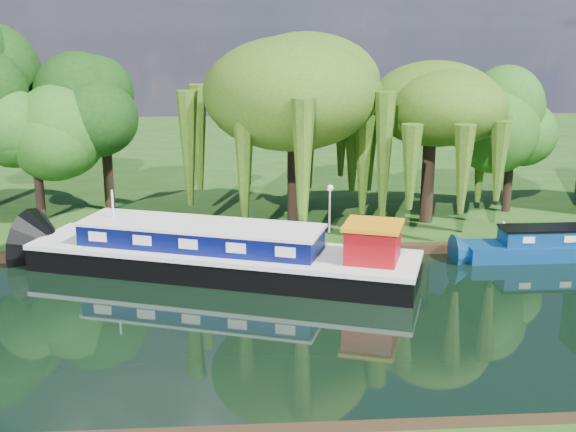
{
  "coord_description": "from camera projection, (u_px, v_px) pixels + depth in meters",
  "views": [
    {
      "loc": [
        -4.21,
        -25.49,
        11.05
      ],
      "look_at": [
        -2.04,
        5.23,
        2.8
      ],
      "focal_mm": 45.0,
      "sensor_mm": 36.0,
      "label": 1
    }
  ],
  "objects": [
    {
      "name": "willow_left",
      "position": [
        294.0,
        94.0,
        37.65
      ],
      "size": [
        8.07,
        8.07,
        9.68
      ],
      "color": "black",
      "rests_on": "far_bank"
    },
    {
      "name": "far_bank",
      "position": [
        288.0,
        157.0,
        60.41
      ],
      "size": [
        120.0,
        52.0,
        0.45
      ],
      "primitive_type": "cube",
      "color": "#1A4011",
      "rests_on": "ground"
    },
    {
      "name": "ground",
      "position": [
        351.0,
        320.0,
        27.71
      ],
      "size": [
        120.0,
        120.0,
        0.0
      ],
      "primitive_type": "plane",
      "color": "black"
    },
    {
      "name": "tree_far_right",
      "position": [
        512.0,
        126.0,
        40.82
      ],
      "size": [
        4.38,
        4.38,
        7.17
      ],
      "color": "black",
      "rests_on": "far_bank"
    },
    {
      "name": "lamppost",
      "position": [
        330.0,
        196.0,
        37.23
      ],
      "size": [
        0.36,
        0.36,
        2.56
      ],
      "color": "silver",
      "rests_on": "far_bank"
    },
    {
      "name": "willow_right",
      "position": [
        431.0,
        118.0,
        38.41
      ],
      "size": [
        6.41,
        6.41,
        7.81
      ],
      "color": "black",
      "rests_on": "far_bank"
    },
    {
      "name": "tree_far_left",
      "position": [
        34.0,
        132.0,
        38.57
      ],
      "size": [
        4.47,
        4.47,
        7.2
      ],
      "color": "black",
      "rests_on": "far_bank"
    },
    {
      "name": "tree_far_mid",
      "position": [
        104.0,
        112.0,
        40.94
      ],
      "size": [
        5.07,
        5.07,
        8.3
      ],
      "color": "black",
      "rests_on": "far_bank"
    },
    {
      "name": "mooring_posts",
      "position": [
        315.0,
        235.0,
        35.52
      ],
      "size": [
        19.16,
        0.16,
        1.0
      ],
      "color": "silver",
      "rests_on": "far_bank"
    },
    {
      "name": "dutch_barge",
      "position": [
        224.0,
        254.0,
        32.61
      ],
      "size": [
        18.1,
        9.57,
        3.75
      ],
      "rotation": [
        0.0,
        0.0,
        -0.33
      ],
      "color": "black",
      "rests_on": "ground"
    }
  ]
}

